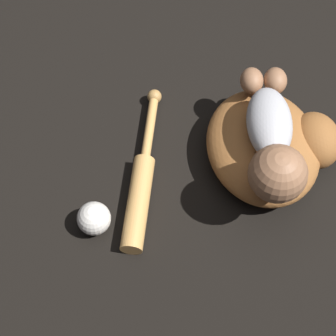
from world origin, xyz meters
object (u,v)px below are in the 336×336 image
at_px(baseball_glove, 272,145).
at_px(baseball_bat, 141,185).
at_px(baseball, 93,217).
at_px(baby_figure, 273,143).

relative_size(baseball_glove, baseball_bat, 0.98).
bearing_deg(baseball, baseball_glove, 88.64).
distance_m(baseball_bat, baseball, 0.13).
xyz_separation_m(baseball_glove, baseball, (-0.01, -0.43, -0.02)).
xyz_separation_m(baseball_bat, baseball, (0.03, -0.13, 0.01)).
bearing_deg(baseball_glove, baby_figure, -44.04).
bearing_deg(baseball_bat, baseball, -74.43).
relative_size(baseball_glove, baby_figure, 1.07).
bearing_deg(baseball, baby_figure, 82.20).
bearing_deg(baby_figure, baseball_glove, 135.96).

